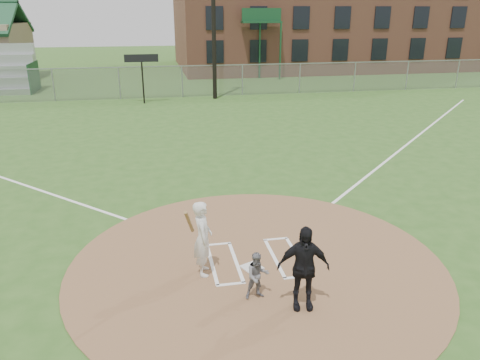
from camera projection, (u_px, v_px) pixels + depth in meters
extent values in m
plane|color=#2E551D|center=(257.00, 264.00, 10.55)|extent=(140.00, 140.00, 0.00)
cylinder|color=#896240|center=(257.00, 263.00, 10.55)|extent=(8.40, 8.40, 0.02)
cube|color=silver|center=(252.00, 267.00, 10.34)|extent=(0.53, 0.53, 0.03)
cube|color=white|center=(412.00, 141.00, 20.45)|extent=(17.04, 17.04, 0.01)
imported|color=slate|center=(258.00, 276.00, 9.13)|extent=(0.50, 0.40, 0.98)
imported|color=black|center=(303.00, 268.00, 8.73)|extent=(1.04, 0.57, 1.69)
cube|color=white|center=(212.00, 264.00, 10.51)|extent=(0.08, 1.80, 0.01)
cube|color=white|center=(236.00, 261.00, 10.60)|extent=(0.08, 1.80, 0.01)
cube|color=white|center=(218.00, 244.00, 11.39)|extent=(0.62, 0.08, 0.01)
cube|color=white|center=(231.00, 284.00, 9.72)|extent=(0.62, 0.08, 0.01)
cube|color=white|center=(297.00, 255.00, 10.86)|extent=(0.08, 1.80, 0.01)
cube|color=white|center=(274.00, 258.00, 10.76)|extent=(0.08, 1.80, 0.01)
cube|color=white|center=(276.00, 239.00, 11.64)|extent=(0.62, 0.08, 0.01)
cube|color=white|center=(297.00, 277.00, 9.98)|extent=(0.62, 0.08, 0.01)
imported|color=silver|center=(203.00, 238.00, 9.87)|extent=(0.45, 0.64, 1.67)
cylinder|color=brown|center=(189.00, 222.00, 9.24)|extent=(0.25, 0.59, 0.70)
cube|color=slate|center=(182.00, 82.00, 30.51)|extent=(56.00, 0.03, 2.00)
cube|color=gray|center=(182.00, 66.00, 30.17)|extent=(56.00, 0.06, 0.06)
cube|color=gray|center=(182.00, 82.00, 30.51)|extent=(56.08, 0.08, 2.00)
cube|color=#194728|center=(34.00, 77.00, 32.62)|extent=(0.08, 3.20, 2.00)
cube|color=#194728|center=(261.00, 22.00, 37.33)|extent=(3.20, 1.00, 0.15)
cube|color=#194728|center=(260.00, 51.00, 38.56)|extent=(0.12, 0.12, 4.50)
cube|color=#194728|center=(280.00, 51.00, 37.95)|extent=(0.12, 0.12, 4.50)
cube|color=#194728|center=(262.00, 15.00, 37.14)|extent=(3.20, 0.08, 1.00)
cylinder|color=black|center=(143.00, 82.00, 28.31)|extent=(0.10, 0.10, 2.60)
cube|color=black|center=(141.00, 58.00, 27.83)|extent=(2.00, 0.10, 0.45)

